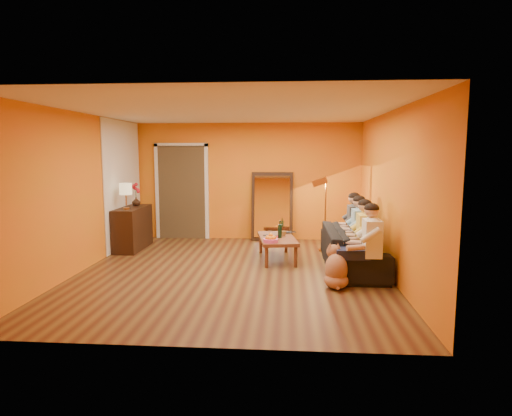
# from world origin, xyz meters

# --- Properties ---
(room_shell) EXTENTS (5.00, 5.50, 2.60)m
(room_shell) POSITION_xyz_m (0.00, 0.37, 1.30)
(room_shell) COLOR brown
(room_shell) RESTS_ON ground
(white_accent) EXTENTS (0.02, 1.90, 2.58)m
(white_accent) POSITION_xyz_m (-2.48, 1.75, 1.30)
(white_accent) COLOR white
(white_accent) RESTS_ON wall_left
(doorway_recess) EXTENTS (1.06, 0.30, 2.10)m
(doorway_recess) POSITION_xyz_m (-1.50, 2.83, 1.05)
(doorway_recess) COLOR #3F2D19
(doorway_recess) RESTS_ON floor
(door_jamb_left) EXTENTS (0.08, 0.06, 2.20)m
(door_jamb_left) POSITION_xyz_m (-2.07, 2.71, 1.05)
(door_jamb_left) COLOR white
(door_jamb_left) RESTS_ON wall_back
(door_jamb_right) EXTENTS (0.08, 0.06, 2.20)m
(door_jamb_right) POSITION_xyz_m (-0.93, 2.71, 1.05)
(door_jamb_right) COLOR white
(door_jamb_right) RESTS_ON wall_back
(door_header) EXTENTS (1.22, 0.06, 0.08)m
(door_header) POSITION_xyz_m (-1.50, 2.71, 2.12)
(door_header) COLOR white
(door_header) RESTS_ON wall_back
(mirror_frame) EXTENTS (0.92, 0.27, 1.51)m
(mirror_frame) POSITION_xyz_m (0.55, 2.63, 0.76)
(mirror_frame) COLOR #321910
(mirror_frame) RESTS_ON floor
(mirror_glass) EXTENTS (0.78, 0.21, 1.35)m
(mirror_glass) POSITION_xyz_m (0.55, 2.59, 0.76)
(mirror_glass) COLOR white
(mirror_glass) RESTS_ON mirror_frame
(sideboard) EXTENTS (0.44, 1.18, 0.85)m
(sideboard) POSITION_xyz_m (-2.24, 1.55, 0.42)
(sideboard) COLOR #321910
(sideboard) RESTS_ON floor
(table_lamp) EXTENTS (0.24, 0.24, 0.51)m
(table_lamp) POSITION_xyz_m (-2.24, 1.25, 1.10)
(table_lamp) COLOR beige
(table_lamp) RESTS_ON sideboard
(sofa) EXTENTS (2.28, 0.89, 0.66)m
(sofa) POSITION_xyz_m (2.00, 0.46, 0.33)
(sofa) COLOR black
(sofa) RESTS_ON floor
(coffee_table) EXTENTS (0.80, 1.30, 0.42)m
(coffee_table) POSITION_xyz_m (0.71, 0.87, 0.21)
(coffee_table) COLOR brown
(coffee_table) RESTS_ON floor
(floor_lamp) EXTENTS (0.33, 0.28, 1.44)m
(floor_lamp) POSITION_xyz_m (1.64, 1.62, 0.72)
(floor_lamp) COLOR #B47334
(floor_lamp) RESTS_ON floor
(dog) EXTENTS (0.49, 0.62, 0.63)m
(dog) POSITION_xyz_m (1.61, -0.67, 0.32)
(dog) COLOR #B0734F
(dog) RESTS_ON floor
(person_far_left) EXTENTS (0.70, 0.44, 1.22)m
(person_far_left) POSITION_xyz_m (2.13, -0.54, 0.61)
(person_far_left) COLOR silver
(person_far_left) RESTS_ON sofa
(person_mid_left) EXTENTS (0.70, 0.44, 1.22)m
(person_mid_left) POSITION_xyz_m (2.13, 0.01, 0.61)
(person_mid_left) COLOR #E2C64B
(person_mid_left) RESTS_ON sofa
(person_mid_right) EXTENTS (0.70, 0.44, 1.22)m
(person_mid_right) POSITION_xyz_m (2.13, 0.56, 0.61)
(person_mid_right) COLOR #86B2CF
(person_mid_right) RESTS_ON sofa
(person_far_right) EXTENTS (0.70, 0.44, 1.22)m
(person_far_right) POSITION_xyz_m (2.13, 1.11, 0.61)
(person_far_right) COLOR #35363B
(person_far_right) RESTS_ON sofa
(fruit_bowl) EXTENTS (0.26, 0.26, 0.16)m
(fruit_bowl) POSITION_xyz_m (0.61, 0.42, 0.50)
(fruit_bowl) COLOR #E852A0
(fruit_bowl) RESTS_ON coffee_table
(wine_bottle) EXTENTS (0.07, 0.07, 0.31)m
(wine_bottle) POSITION_xyz_m (0.76, 0.82, 0.58)
(wine_bottle) COLOR black
(wine_bottle) RESTS_ON coffee_table
(tumbler) EXTENTS (0.11, 0.11, 0.09)m
(tumbler) POSITION_xyz_m (0.83, 0.99, 0.47)
(tumbler) COLOR #B27F3F
(tumbler) RESTS_ON coffee_table
(laptop) EXTENTS (0.36, 0.25, 0.03)m
(laptop) POSITION_xyz_m (0.89, 1.22, 0.43)
(laptop) COLOR black
(laptop) RESTS_ON coffee_table
(book_lower) EXTENTS (0.23, 0.29, 0.02)m
(book_lower) POSITION_xyz_m (0.53, 0.67, 0.43)
(book_lower) COLOR #321910
(book_lower) RESTS_ON coffee_table
(book_mid) EXTENTS (0.20, 0.26, 0.02)m
(book_mid) POSITION_xyz_m (0.54, 0.68, 0.45)
(book_mid) COLOR red
(book_mid) RESTS_ON book_lower
(book_upper) EXTENTS (0.25, 0.25, 0.02)m
(book_upper) POSITION_xyz_m (0.53, 0.66, 0.47)
(book_upper) COLOR black
(book_upper) RESTS_ON book_mid
(vase) EXTENTS (0.17, 0.17, 0.18)m
(vase) POSITION_xyz_m (-2.24, 1.80, 0.94)
(vase) COLOR #321910
(vase) RESTS_ON sideboard
(flowers) EXTENTS (0.17, 0.17, 0.48)m
(flowers) POSITION_xyz_m (-2.24, 1.80, 1.21)
(flowers) COLOR red
(flowers) RESTS_ON vase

